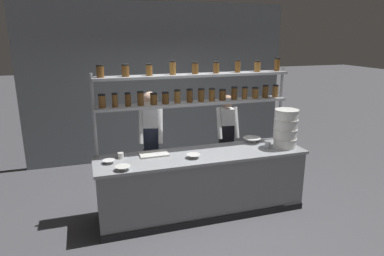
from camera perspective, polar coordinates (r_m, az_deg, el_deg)
ground_plane at (r=5.26m, az=1.64°, el=-13.78°), size 40.00×40.00×0.00m
back_wall at (r=7.17m, az=-5.28°, el=7.55°), size 5.42×0.12×3.18m
prep_counter at (r=5.05m, az=1.68°, el=-9.24°), size 3.02×0.76×0.92m
spice_shelf_unit at (r=4.97m, az=0.48°, el=5.98°), size 2.90×0.28×2.21m
chef_left at (r=5.26m, az=-6.78°, el=-1.83°), size 0.41×0.34×1.74m
chef_center at (r=5.76m, az=5.76°, el=-1.28°), size 0.39×0.30×1.60m
container_stack at (r=5.25m, az=15.35°, el=-0.09°), size 0.35×0.35×0.58m
cutting_board at (r=4.85m, az=-6.40°, el=-4.34°), size 0.40×0.26×0.02m
prep_bowl_near_left at (r=4.70m, az=0.23°, el=-4.73°), size 0.19×0.19×0.05m
prep_bowl_center_front at (r=5.44m, az=9.96°, el=-2.01°), size 0.28×0.28×0.08m
prep_bowl_center_back at (r=4.65m, az=-13.72°, el=-5.48°), size 0.16×0.16×0.04m
prep_bowl_near_right at (r=4.38m, az=-11.47°, el=-6.58°), size 0.20×0.20×0.05m
serving_cup_front at (r=5.21m, az=12.51°, el=-2.85°), size 0.09×0.09×0.09m
serving_cup_by_board at (r=4.79m, az=-11.82°, el=-4.49°), size 0.08×0.08×0.08m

